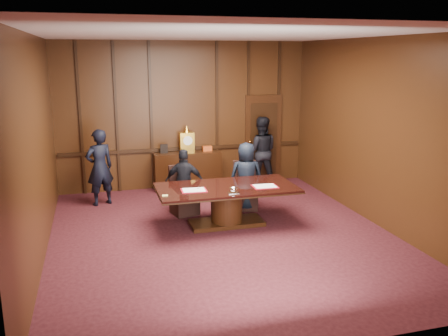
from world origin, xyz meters
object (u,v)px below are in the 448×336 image
signatory_left (185,182)px  signatory_right (246,176)px  witness_right (261,151)px  witness_left (100,167)px  sideboard (187,169)px  conference_table (227,199)px

signatory_left → signatory_right: bearing=-162.0°
signatory_left → witness_right: 2.84m
signatory_left → witness_right: size_ratio=0.79×
signatory_right → witness_left: witness_left is taller
sideboard → signatory_right: bearing=-65.3°
signatory_left → witness_right: (2.24, 1.74, 0.18)m
witness_left → signatory_left: bearing=123.1°
signatory_left → witness_right: witness_right is taller
signatory_left → sideboard: bearing=-84.8°
witness_left → conference_table: bearing=117.8°
signatory_left → witness_left: size_ratio=0.82×
sideboard → signatory_right: size_ratio=1.12×
sideboard → witness_right: (1.81, -0.16, 0.37)m
signatory_left → witness_left: bearing=-17.4°
sideboard → witness_left: (-2.05, -0.74, 0.34)m
signatory_right → conference_table: bearing=60.6°
conference_table → witness_right: (1.59, 2.54, 0.35)m
sideboard → witness_left: size_ratio=0.97×
witness_left → witness_right: 3.91m
signatory_right → witness_left: bearing=-11.8°
sideboard → witness_right: 1.85m
sideboard → conference_table: sideboard is taller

